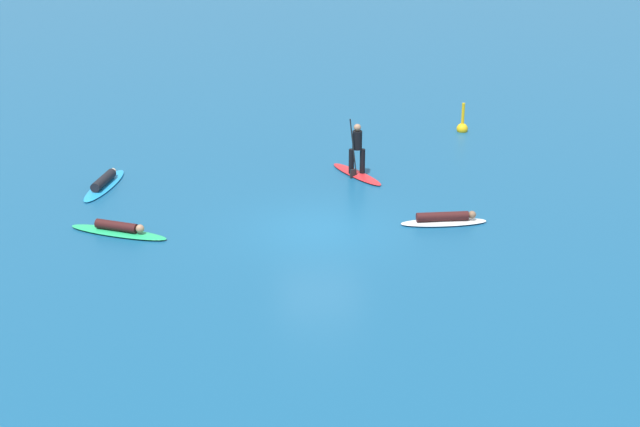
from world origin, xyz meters
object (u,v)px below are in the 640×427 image
object	(u,v)px
surfer_on_green_board	(119,230)
surfer_on_blue_board	(104,183)
surfer_on_red_board	(357,161)
surfer_on_white_board	(444,220)
marker_buoy	(462,127)

from	to	relation	value
surfer_on_green_board	surfer_on_blue_board	xyz separation A→B (m)	(-0.99, 4.26, 0.01)
surfer_on_red_board	surfer_on_blue_board	distance (m)	8.66
surfer_on_green_board	surfer_on_red_board	size ratio (longest dim) A/B	1.16
surfer_on_white_board	surfer_on_green_board	bearing A→B (deg)	179.01
surfer_on_red_board	surfer_on_blue_board	world-z (taller)	surfer_on_red_board
surfer_on_blue_board	marker_buoy	size ratio (longest dim) A/B	2.59
marker_buoy	surfer_on_green_board	bearing A→B (deg)	-141.96
surfer_on_green_board	marker_buoy	bearing A→B (deg)	62.10
surfer_on_white_board	marker_buoy	xyz separation A→B (m)	(2.73, 9.76, 0.05)
surfer_on_blue_board	marker_buoy	bearing A→B (deg)	-54.26
surfer_on_red_board	marker_buoy	bearing A→B (deg)	108.24
marker_buoy	surfer_on_red_board	bearing A→B (deg)	-133.91
marker_buoy	surfer_on_white_board	bearing A→B (deg)	-105.64
surfer_on_white_board	surfer_on_blue_board	xyz separation A→B (m)	(-10.78, 4.22, 0.00)
surfer_on_green_board	marker_buoy	xyz separation A→B (m)	(12.52, 9.80, 0.07)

